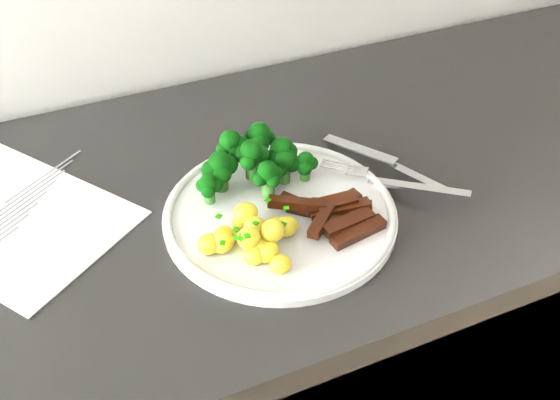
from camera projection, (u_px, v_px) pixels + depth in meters
name	position (u px, v px, depth m)	size (l,w,h in m)	color
counter	(217.00, 394.00, 1.12)	(2.35, 0.59, 0.88)	black
recipe_paper	(12.00, 218.00, 0.81)	(0.33, 0.35, 0.00)	white
plate	(280.00, 213.00, 0.81)	(0.30, 0.30, 0.02)	silver
broccoli	(255.00, 158.00, 0.83)	(0.16, 0.11, 0.07)	#2C6020
potatoes	(252.00, 236.00, 0.75)	(0.12, 0.10, 0.04)	gold
beef_strips	(331.00, 212.00, 0.79)	(0.13, 0.12, 0.03)	black
fork	(397.00, 182.00, 0.84)	(0.15, 0.15, 0.02)	silver
knife	(403.00, 171.00, 0.88)	(0.11, 0.18, 0.02)	silver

